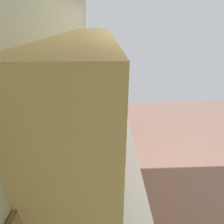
% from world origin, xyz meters
% --- Properties ---
extents(ground_plane, '(6.69, 6.69, 0.00)m').
position_xyz_m(ground_plane, '(0.00, 0.00, 0.00)').
color(ground_plane, brown).
extents(wall_back, '(4.30, 0.12, 2.79)m').
position_xyz_m(wall_back, '(0.00, 1.74, 1.40)').
color(wall_back, beige).
rests_on(wall_back, ground_plane).
extents(counter_run, '(3.48, 0.65, 0.90)m').
position_xyz_m(counter_run, '(-0.34, 1.37, 0.45)').
color(counter_run, '#F2D07D').
rests_on(counter_run, ground_plane).
extents(upper_cabinets, '(2.18, 0.36, 0.58)m').
position_xyz_m(upper_cabinets, '(-0.34, 1.50, 1.84)').
color(upper_cabinets, '#F4D080').
extents(oven_range, '(0.63, 0.64, 1.08)m').
position_xyz_m(oven_range, '(1.71, 1.37, 0.46)').
color(oven_range, '#B7BABF').
rests_on(oven_range, ground_plane).
extents(microwave, '(0.51, 0.36, 0.27)m').
position_xyz_m(microwave, '(0.79, 1.39, 1.03)').
color(microwave, white).
rests_on(microwave, counter_run).
extents(bowl, '(0.18, 0.18, 0.05)m').
position_xyz_m(bowl, '(-0.26, 1.27, 0.92)').
color(bowl, gold).
rests_on(bowl, counter_run).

